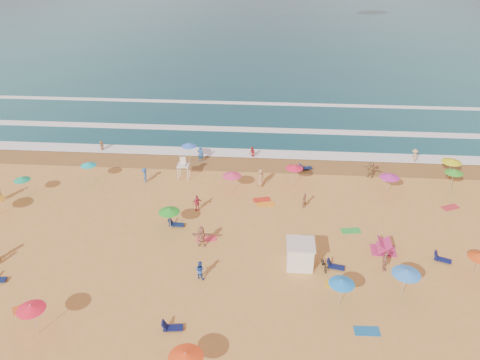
{
  "coord_description": "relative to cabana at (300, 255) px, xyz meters",
  "views": [
    {
      "loc": [
        4.85,
        -34.06,
        23.86
      ],
      "look_at": [
        1.89,
        6.0,
        1.5
      ],
      "focal_mm": 35.0,
      "sensor_mm": 36.0,
      "label": 1
    }
  ],
  "objects": [
    {
      "name": "towels",
      "position": [
        -5.82,
        1.38,
        -0.98
      ],
      "size": [
        46.53,
        21.35,
        0.03
      ],
      "color": "#E4591C",
      "rests_on": "ground"
    },
    {
      "name": "lifeguard_stand",
      "position": [
        -11.63,
        13.4,
        0.05
      ],
      "size": [
        1.2,
        1.2,
        2.1
      ],
      "primitive_type": null,
      "color": "white",
      "rests_on": "ground"
    },
    {
      "name": "ocean",
      "position": [
        -7.38,
        88.76,
        -1.0
      ],
      "size": [
        220.0,
        140.0,
        0.18
      ],
      "primitive_type": "cube",
      "color": "#0C4756",
      "rests_on": "ground"
    },
    {
      "name": "bicycle",
      "position": [
        1.9,
        -0.3,
        -0.59
      ],
      "size": [
        0.77,
        1.61,
        0.81
      ],
      "primitive_type": "imported",
      "rotation": [
        0.0,
        0.0,
        0.16
      ],
      "color": "black",
      "rests_on": "ground"
    },
    {
      "name": "ground",
      "position": [
        -7.38,
        4.76,
        -1.0
      ],
      "size": [
        220.0,
        220.0,
        0.0
      ],
      "primitive_type": "plane",
      "color": "gold",
      "rests_on": "ground"
    },
    {
      "name": "popup_tents",
      "position": [
        14.01,
        6.56,
        -0.4
      ],
      "size": [
        16.11,
        10.1,
        1.2
      ],
      "color": "#C62C6A",
      "rests_on": "ground"
    },
    {
      "name": "beach_umbrellas",
      "position": [
        -5.38,
        4.33,
        1.11
      ],
      "size": [
        46.47,
        30.1,
        0.78
      ],
      "color": "#1A2ADF",
      "rests_on": "ground"
    },
    {
      "name": "wet_sand",
      "position": [
        -7.38,
        17.26,
        -0.99
      ],
      "size": [
        220.0,
        220.0,
        0.0
      ],
      "primitive_type": "plane",
      "color": "olive",
      "rests_on": "ground"
    },
    {
      "name": "loungers",
      "position": [
        -4.44,
        1.74,
        -0.83
      ],
      "size": [
        51.66,
        24.56,
        0.34
      ],
      "color": "#0F1D4E",
      "rests_on": "ground"
    },
    {
      "name": "cabana",
      "position": [
        0.0,
        0.0,
        0.0
      ],
      "size": [
        2.0,
        2.0,
        2.0
      ],
      "primitive_type": "cube",
      "color": "white",
      "rests_on": "ground"
    },
    {
      "name": "cabana_roof",
      "position": [
        0.0,
        0.0,
        1.06
      ],
      "size": [
        2.2,
        2.2,
        0.12
      ],
      "primitive_type": "cube",
      "color": "silver",
      "rests_on": "cabana"
    },
    {
      "name": "surf_foam",
      "position": [
        -7.38,
        26.08,
        -0.9
      ],
      "size": [
        200.0,
        18.7,
        0.05
      ],
      "color": "white",
      "rests_on": "ground"
    },
    {
      "name": "beachgoers",
      "position": [
        -5.54,
        9.67,
        -0.19
      ],
      "size": [
        42.79,
        22.48,
        2.14
      ],
      "color": "brown",
      "rests_on": "ground"
    }
  ]
}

